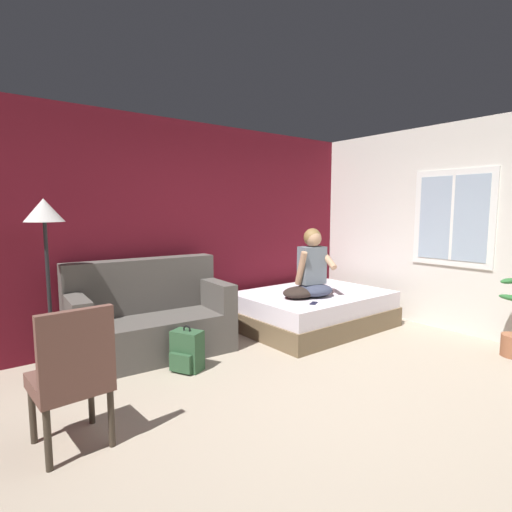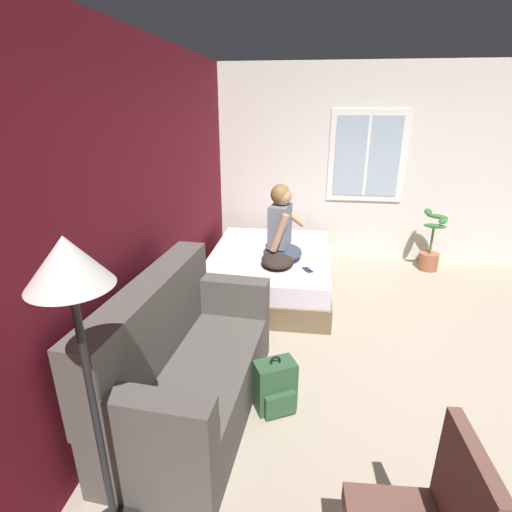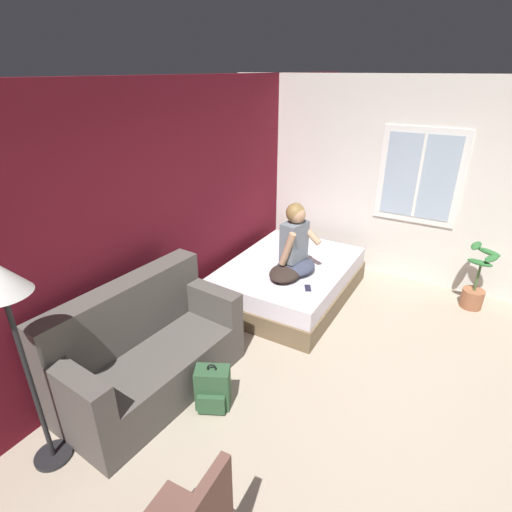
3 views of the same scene
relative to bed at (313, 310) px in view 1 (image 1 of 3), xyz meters
name	(u,v)px [view 1 (image 1 of 3)]	position (x,y,z in m)	size (l,w,h in m)	color
ground_plane	(309,412)	(-1.71, -1.60, -0.24)	(40.00, 40.00, 0.00)	tan
wall_back_accent	(164,229)	(-1.71, 0.95, 1.11)	(11.01, 0.16, 2.70)	maroon
wall_side_with_window	(488,229)	(1.37, -1.60, 1.12)	(0.19, 6.36, 2.70)	silver
bed	(313,310)	(0.00, 0.00, 0.00)	(1.98, 1.46, 0.48)	brown
couch	(150,319)	(-2.17, 0.40, 0.16)	(1.76, 0.94, 1.04)	#514C47
side_chair	(72,373)	(-3.29, -0.98, 0.30)	(0.48, 0.48, 0.98)	#382D23
person_seated	(313,269)	(-0.18, -0.15, 0.60)	(0.59, 0.53, 0.88)	#383D51
backpack	(187,351)	(-2.07, -0.26, -0.04)	(0.33, 0.35, 0.46)	#2D5133
throw_pillow	(300,292)	(-0.39, -0.13, 0.31)	(0.48, 0.36, 0.14)	#2D231E
cell_phone	(314,303)	(-0.48, -0.46, 0.25)	(0.07, 0.14, 0.01)	black
floor_lamp	(45,227)	(-3.13, 0.51, 1.19)	(0.36, 0.36, 1.70)	black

